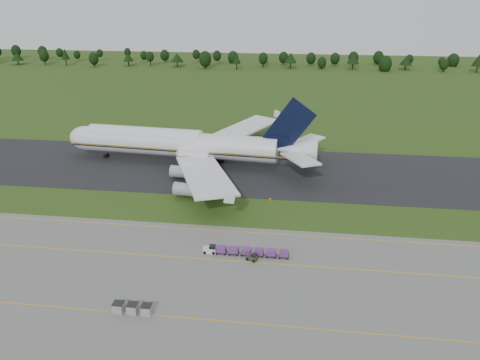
# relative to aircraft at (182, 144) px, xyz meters

# --- Properties ---
(ground) EXTENTS (600.00, 600.00, 0.00)m
(ground) POSITION_rel_aircraft_xyz_m (18.16, -31.22, -6.29)
(ground) COLOR #294514
(ground) RESTS_ON ground
(apron) EXTENTS (300.00, 52.00, 0.06)m
(apron) POSITION_rel_aircraft_xyz_m (18.16, -65.22, -6.26)
(apron) COLOR slate
(apron) RESTS_ON ground
(taxiway) EXTENTS (300.00, 40.00, 0.08)m
(taxiway) POSITION_rel_aircraft_xyz_m (18.16, -3.22, -6.25)
(taxiway) COLOR black
(taxiway) RESTS_ON ground
(apron_markings) EXTENTS (300.00, 30.20, 0.01)m
(apron_markings) POSITION_rel_aircraft_xyz_m (18.16, -58.20, -6.22)
(apron_markings) COLOR gold
(apron_markings) RESTS_ON apron
(tree_line) EXTENTS (528.44, 21.11, 11.59)m
(tree_line) POSITION_rel_aircraft_xyz_m (25.86, 187.61, -0.05)
(tree_line) COLOR black
(tree_line) RESTS_ON ground
(aircraft) EXTENTS (78.51, 76.23, 22.02)m
(aircraft) POSITION_rel_aircraft_xyz_m (0.00, 0.00, 0.00)
(aircraft) COLOR white
(aircraft) RESTS_ON ground
(baggage_train) EXTENTS (17.25, 1.56, 1.50)m
(baggage_train) POSITION_rel_aircraft_xyz_m (25.02, -50.63, -5.41)
(baggage_train) COLOR silver
(baggage_train) RESTS_ON apron
(utility_cart) EXTENTS (2.33, 1.92, 1.11)m
(utility_cart) POSITION_rel_aircraft_xyz_m (26.71, -52.40, -5.69)
(utility_cart) COLOR #2D3223
(utility_cart) RESTS_ON apron
(uld_row) EXTENTS (6.52, 1.72, 1.70)m
(uld_row) POSITION_rel_aircraft_xyz_m (8.92, -71.00, -5.37)
(uld_row) COLOR gray
(uld_row) RESTS_ON apron
(edge_markers) EXTENTS (12.64, 0.30, 0.60)m
(edge_markers) POSITION_rel_aircraft_xyz_m (22.25, -23.93, -6.01)
(edge_markers) COLOR orange
(edge_markers) RESTS_ON ground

